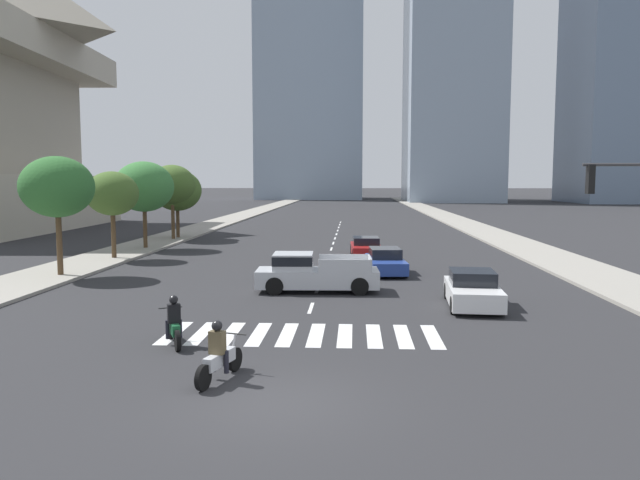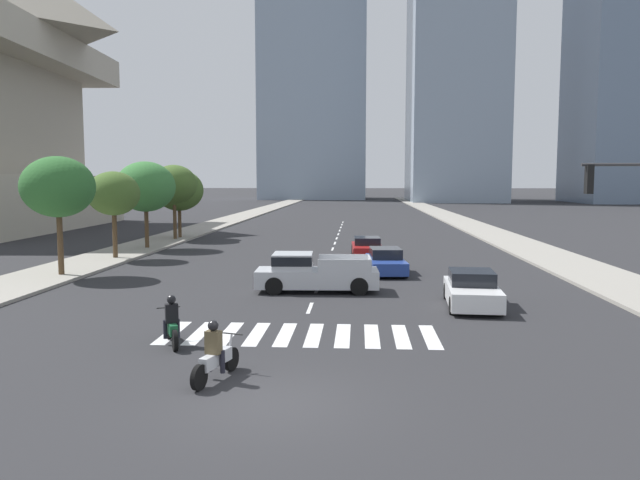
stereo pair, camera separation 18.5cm
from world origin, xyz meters
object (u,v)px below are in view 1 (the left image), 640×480
motorcycle_lead (174,325)px  sedan_white_0 (473,290)px  street_tree_nearest (57,187)px  sedan_blue_2 (385,262)px  pickup_truck (312,273)px  sedan_red_1 (366,248)px  motorcycle_trailing (219,357)px  street_tree_third (144,187)px  street_tree_second (112,194)px  street_tree_fifth (177,190)px  street_tree_fourth (172,185)px

motorcycle_lead → sedan_white_0: motorcycle_lead is taller
street_tree_nearest → sedan_blue_2: bearing=8.6°
pickup_truck → street_tree_nearest: (-12.73, 3.08, 3.67)m
pickup_truck → sedan_blue_2: (3.47, 5.54, -0.22)m
sedan_red_1 → motorcycle_trailing: bearing=-11.7°
motorcycle_trailing → sedan_blue_2: motorcycle_trailing is taller
sedan_blue_2 → street_tree_third: 19.33m
motorcycle_lead → sedan_blue_2: motorcycle_lead is taller
motorcycle_lead → sedan_blue_2: 15.93m
motorcycle_lead → street_tree_nearest: size_ratio=0.33×
motorcycle_lead → sedan_white_0: size_ratio=0.44×
motorcycle_lead → street_tree_second: street_tree_second is taller
street_tree_fifth → motorcycle_lead: bearing=-73.8°
sedan_red_1 → street_tree_fifth: size_ratio=0.79×
street_tree_third → street_tree_fourth: (0.00, 6.52, 0.11)m
street_tree_third → street_tree_nearest: bearing=-90.0°
street_tree_third → sedan_blue_2: bearing=-31.3°
street_tree_second → street_tree_third: 5.57m
pickup_truck → motorcycle_lead: bearing=66.6°
pickup_truck → sedan_blue_2: size_ratio=1.16×
motorcycle_lead → street_tree_second: 21.14m
pickup_truck → street_tree_third: street_tree_third is taller
street_tree_third → sedan_white_0: bearing=-43.5°
street_tree_second → street_tree_third: size_ratio=0.87×
motorcycle_lead → street_tree_nearest: street_tree_nearest is taller
sedan_red_1 → street_tree_nearest: (-15.32, -9.33, 3.91)m
street_tree_nearest → street_tree_third: bearing=90.0°
sedan_white_0 → street_tree_nearest: street_tree_nearest is taller
street_tree_second → street_tree_fourth: street_tree_fourth is taller
sedan_red_1 → street_tree_fifth: street_tree_fifth is taller
motorcycle_lead → street_tree_second: bearing=2.1°
motorcycle_trailing → pickup_truck: bearing=9.8°
street_tree_second → street_tree_nearest: bearing=-90.0°
motorcycle_lead → street_tree_third: bearing=-3.4°
sedan_white_0 → sedan_red_1: bearing=-161.9°
sedan_white_0 → street_tree_fifth: bearing=-139.6°
sedan_red_1 → sedan_blue_2: 6.94m
sedan_white_0 → sedan_blue_2: sedan_white_0 is taller
street_tree_second → street_tree_fifth: (-0.00, 13.40, -0.00)m
motorcycle_trailing → sedan_red_1: size_ratio=0.48×
sedan_white_0 → sedan_blue_2: 8.80m
sedan_red_1 → street_tree_nearest: street_tree_nearest is taller
sedan_white_0 → street_tree_second: street_tree_second is taller
motorcycle_lead → pickup_truck: size_ratio=0.36×
motorcycle_lead → street_tree_fifth: bearing=-8.3°
motorcycle_trailing → street_tree_second: size_ratio=0.40×
pickup_truck → sedan_blue_2: bearing=-124.3°
street_tree_nearest → street_tree_fourth: 18.82m
sedan_white_0 → sedan_red_1: 15.65m
motorcycle_trailing → street_tree_fifth: (-11.36, 35.12, 3.43)m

